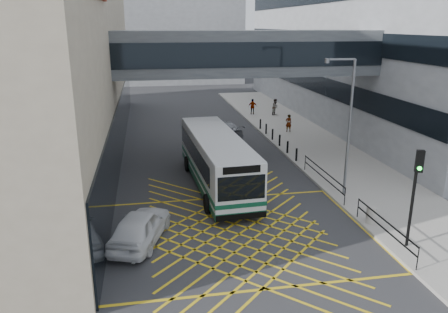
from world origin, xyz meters
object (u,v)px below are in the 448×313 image
traffic_light (415,185)px  pedestrian_a (289,123)px  car_dark (218,157)px  pedestrian_c (253,107)px  litter_bin (371,215)px  pedestrian_b (275,107)px  car_silver (221,129)px  street_lamp (347,119)px  car_white (140,226)px  bus (216,159)px

traffic_light → pedestrian_a: 21.40m
car_dark → pedestrian_c: bearing=-113.0°
litter_bin → pedestrian_a: bearing=84.0°
litter_bin → pedestrian_b: 26.32m
car_silver → street_lamp: street_lamp is taller
car_white → litter_bin: (10.98, -0.26, -0.21)m
traffic_light → pedestrian_c: size_ratio=2.69×
car_dark → pedestrian_b: pedestrian_b is taller
pedestrian_c → street_lamp: bearing=99.3°
bus → litter_bin: bearing=-49.1°
bus → car_silver: size_ratio=2.31×
car_dark → traffic_light: 14.49m
car_silver → pedestrian_a: size_ratio=3.17×
street_lamp → litter_bin: bearing=-88.9°
traffic_light → street_lamp: size_ratio=0.58×
bus → traffic_light: bearing=-56.4°
car_silver → litter_bin: size_ratio=6.06×
traffic_light → street_lamp: (-0.17, 6.35, 1.44)m
litter_bin → pedestrian_c: (0.66, 26.89, 0.41)m
bus → pedestrian_c: 21.41m
bus → car_silver: (2.29, 11.53, -0.92)m
pedestrian_b → pedestrian_c: bearing=118.8°
car_silver → pedestrian_b: pedestrian_b is taller
car_silver → pedestrian_b: 10.67m
car_white → pedestrian_c: size_ratio=2.97×
pedestrian_b → car_dark: bearing=-162.5°
car_silver → litter_bin: 18.74m
pedestrian_b → pedestrian_c: 2.41m
pedestrian_a → pedestrian_b: 7.49m
street_lamp → pedestrian_a: bearing=87.6°
car_dark → pedestrian_b: bearing=-120.7°
pedestrian_b → car_silver: bearing=-175.7°
traffic_light → pedestrian_b: size_ratio=2.61×
litter_bin → pedestrian_c: pedestrian_c is taller
car_dark → traffic_light: size_ratio=0.98×
pedestrian_b → pedestrian_a: bearing=-141.0°
car_dark → pedestrian_c: (6.49, 16.53, 0.30)m
bus → car_white: (-4.47, -6.47, -0.92)m
car_silver → pedestrian_a: (6.19, 0.47, 0.17)m
traffic_light → car_white: bearing=-175.9°
street_lamp → pedestrian_c: street_lamp is taller
car_white → pedestrian_b: size_ratio=2.89×
pedestrian_c → bus: bearing=80.8°
litter_bin → pedestrian_b: pedestrian_b is taller
car_white → car_silver: size_ratio=0.99×
pedestrian_a → pedestrian_c: size_ratio=0.95×
pedestrian_b → pedestrian_c: (-2.29, 0.74, -0.02)m
car_white → car_silver: 19.23m
car_silver → litter_bin: (4.22, -18.26, -0.20)m
traffic_light → litter_bin: size_ratio=5.41×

